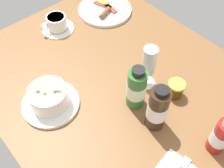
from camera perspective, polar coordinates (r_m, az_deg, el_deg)
ground_plane at (r=95.90cm, az=1.92°, el=-0.42°), size 110.00×84.00×3.00cm
porridge_bowl at (r=88.57cm, az=-13.30°, el=-2.97°), size 19.06×19.06×8.50cm
coffee_cup at (r=115.50cm, az=-11.94°, el=12.45°), size 13.55×13.69×6.43cm
wine_glass at (r=87.73cm, az=7.93°, el=4.52°), size 6.45×6.45×16.64cm
jam_jar at (r=92.04cm, az=13.46°, el=-1.01°), size 5.72×5.72×5.75cm
sauce_bottle_red at (r=81.66cm, az=22.29°, el=-10.30°), size 5.28×5.28×15.04cm
sauce_bottle_green at (r=84.09cm, az=5.25°, el=-0.93°), size 6.26×6.26×16.64cm
sauce_bottle_brown at (r=79.78cm, az=9.70°, el=-5.24°), size 6.22×6.22×17.62cm
breakfast_plate at (r=124.61cm, az=-1.53°, el=15.71°), size 23.86×23.86×3.70cm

